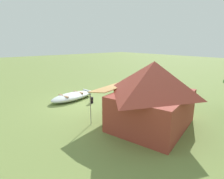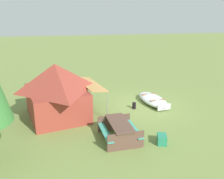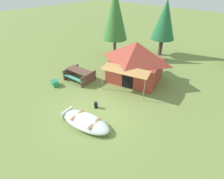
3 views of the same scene
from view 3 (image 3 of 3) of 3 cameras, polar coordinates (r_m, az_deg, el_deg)
name	(u,v)px [view 3 (image 3 of 3)]	position (r m, az deg, el deg)	size (l,w,h in m)	color
ground_plane	(97,110)	(9.91, -4.77, -6.75)	(80.00, 80.00, 0.00)	olive
beached_rowboat	(85,121)	(8.99, -8.58, -10.11)	(2.90, 1.58, 0.43)	silver
canvas_cabin_tent	(136,61)	(12.27, 7.64, 9.06)	(4.18, 4.38, 2.75)	#9D3A2E
picnic_table	(79,74)	(12.75, -10.47, 5.04)	(2.05, 1.65, 0.77)	brown
cooler_box	(55,83)	(12.60, -17.97, 1.99)	(0.55, 0.36, 0.37)	#288662
fuel_can	(96,105)	(10.01, -5.22, -5.05)	(0.20, 0.20, 0.35)	black
pine_tree_back_right	(165,20)	(16.89, 16.63, 20.70)	(2.10, 2.10, 4.83)	#46342B
pine_tree_far_center	(115,14)	(15.71, 0.98, 23.10)	(2.12, 2.12, 5.75)	#4F3C32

